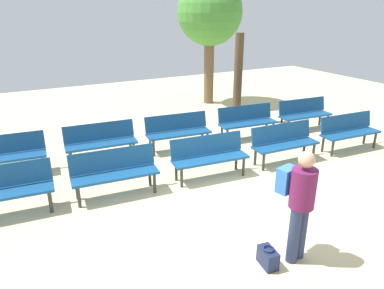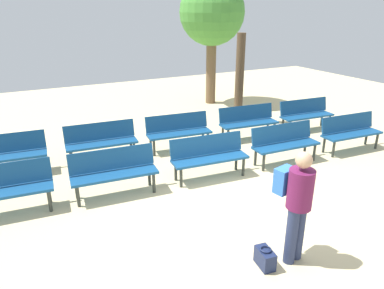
% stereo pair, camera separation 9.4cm
% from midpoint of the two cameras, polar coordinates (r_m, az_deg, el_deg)
% --- Properties ---
extents(ground_plane, '(24.43, 24.43, 0.00)m').
position_cam_midpoint_polar(ground_plane, '(6.42, 8.47, -10.63)').
color(ground_plane, beige).
extents(bench_r0_c0, '(1.63, 0.61, 0.87)m').
position_cam_midpoint_polar(bench_r0_c0, '(6.87, -28.32, -6.15)').
color(bench_r0_c0, navy).
rests_on(bench_r0_c0, ground_plane).
extents(bench_r0_c1, '(1.64, 0.62, 0.87)m').
position_cam_midpoint_polar(bench_r0_c1, '(6.85, -12.69, -4.01)').
color(bench_r0_c1, navy).
rests_on(bench_r0_c1, ground_plane).
extents(bench_r0_c2, '(1.64, 0.63, 0.87)m').
position_cam_midpoint_polar(bench_r0_c2, '(7.39, 2.37, -1.58)').
color(bench_r0_c2, navy).
rests_on(bench_r0_c2, ground_plane).
extents(bench_r0_c3, '(1.62, 0.57, 0.87)m').
position_cam_midpoint_polar(bench_r0_c3, '(8.37, 14.17, 0.56)').
color(bench_r0_c3, navy).
rests_on(bench_r0_c3, ground_plane).
extents(bench_r0_c4, '(1.63, 0.59, 0.87)m').
position_cam_midpoint_polar(bench_r0_c4, '(9.66, 23.51, 2.17)').
color(bench_r0_c4, navy).
rests_on(bench_r0_c4, ground_plane).
extents(bench_r1_c0, '(1.64, 0.63, 0.87)m').
position_cam_midpoint_polar(bench_r1_c0, '(8.41, -28.02, -1.29)').
color(bench_r1_c0, navy).
rests_on(bench_r1_c0, ground_plane).
extents(bench_r1_c1, '(1.63, 0.60, 0.87)m').
position_cam_midpoint_polar(bench_r1_c1, '(8.44, -14.69, 0.69)').
color(bench_r1_c1, navy).
rests_on(bench_r1_c1, ground_plane).
extents(bench_r1_c2, '(1.64, 0.64, 0.87)m').
position_cam_midpoint_polar(bench_r1_c2, '(8.87, -2.58, 2.37)').
color(bench_r1_c2, navy).
rests_on(bench_r1_c2, ground_plane).
extents(bench_r1_c3, '(1.64, 0.64, 0.87)m').
position_cam_midpoint_polar(bench_r1_c3, '(9.74, 8.48, 3.90)').
color(bench_r1_c3, navy).
rests_on(bench_r1_c3, ground_plane).
extents(bench_r1_c4, '(1.63, 0.60, 0.87)m').
position_cam_midpoint_polar(bench_r1_c4, '(10.83, 17.23, 4.93)').
color(bench_r1_c4, navy).
rests_on(bench_r1_c4, ground_plane).
extents(tree_1, '(0.26, 0.26, 2.66)m').
position_cam_midpoint_polar(tree_1, '(10.96, 7.09, 10.35)').
color(tree_1, '#4C3A28').
rests_on(tree_1, ground_plane).
extents(tree_2, '(2.25, 2.25, 4.30)m').
position_cam_midpoint_polar(tree_2, '(13.04, 2.64, 20.13)').
color(tree_2, brown).
rests_on(tree_2, ground_plane).
extents(visitor_with_backpack, '(0.41, 0.57, 1.65)m').
position_cam_midpoint_polar(visitor_with_backpack, '(5.04, 16.25, -8.49)').
color(visitor_with_backpack, navy).
rests_on(visitor_with_backpack, ground_plane).
extents(handbag, '(0.22, 0.34, 0.29)m').
position_cam_midpoint_polar(handbag, '(5.25, 11.50, -17.24)').
color(handbag, '#192347').
rests_on(handbag, ground_plane).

